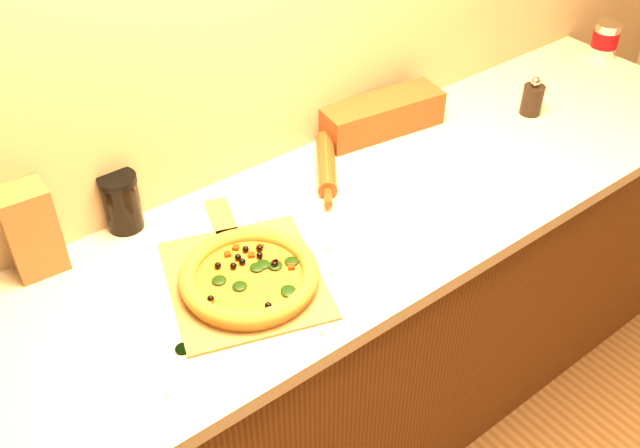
{
  "coord_description": "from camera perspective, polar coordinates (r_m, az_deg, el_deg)",
  "views": [
    {
      "loc": [
        -0.86,
        0.33,
        2.04
      ],
      "look_at": [
        -0.05,
        1.38,
        0.96
      ],
      "focal_mm": 40.0,
      "sensor_mm": 36.0,
      "label": 1
    }
  ],
  "objects": [
    {
      "name": "paper_bag",
      "position": [
        1.73,
        -22.11,
        -0.48
      ],
      "size": [
        0.12,
        0.1,
        0.22
      ],
      "primitive_type": "cube",
      "rotation": [
        0.0,
        0.0,
        -0.06
      ],
      "color": "brown",
      "rests_on": "countertop"
    },
    {
      "name": "bottle_cap",
      "position": [
        1.53,
        -10.95,
        -9.78
      ],
      "size": [
        0.04,
        0.04,
        0.01
      ],
      "primitive_type": "cylinder",
      "rotation": [
        0.0,
        0.0,
        0.41
      ],
      "color": "black",
      "rests_on": "countertop"
    },
    {
      "name": "dark_jar",
      "position": [
        1.81,
        -15.59,
        1.71
      ],
      "size": [
        0.09,
        0.09,
        0.15
      ],
      "color": "black",
      "rests_on": "countertop"
    },
    {
      "name": "pizza",
      "position": [
        1.62,
        -5.68,
        -4.18
      ],
      "size": [
        0.32,
        0.32,
        0.05
      ],
      "color": "gold",
      "rests_on": "pizza_peel"
    },
    {
      "name": "coffee_canister",
      "position": [
        2.77,
        21.84,
        13.52
      ],
      "size": [
        0.09,
        0.09,
        0.12
      ],
      "color": "silver",
      "rests_on": "countertop"
    },
    {
      "name": "bread_bag",
      "position": [
        2.15,
        4.94,
        8.67
      ],
      "size": [
        0.39,
        0.18,
        0.1
      ],
      "primitive_type": "cube",
      "rotation": [
        0.0,
        0.0,
        -0.14
      ],
      "color": "#612B12",
      "rests_on": "countertop"
    },
    {
      "name": "rolling_pin",
      "position": [
        1.98,
        0.5,
        4.88
      ],
      "size": [
        0.24,
        0.32,
        0.05
      ],
      "rotation": [
        0.0,
        0.0,
        0.94
      ],
      "color": "#58230F",
      "rests_on": "countertop"
    },
    {
      "name": "pepper_grinder",
      "position": [
        2.33,
        16.63,
        9.58
      ],
      "size": [
        0.07,
        0.07,
        0.12
      ],
      "color": "black",
      "rests_on": "countertop"
    },
    {
      "name": "countertop",
      "position": [
        1.81,
        0.23,
        -0.59
      ],
      "size": [
        2.84,
        0.68,
        0.04
      ],
      "primitive_type": "cube",
      "color": "beige",
      "rests_on": "cabinet"
    },
    {
      "name": "cabinet",
      "position": [
        2.13,
        0.2,
        -9.97
      ],
      "size": [
        2.8,
        0.65,
        0.86
      ],
      "primitive_type": "cube",
      "color": "#4B2610",
      "rests_on": "ground"
    },
    {
      "name": "pizza_peel",
      "position": [
        1.66,
        -6.14,
        -4.08
      ],
      "size": [
        0.44,
        0.55,
        0.01
      ],
      "rotation": [
        0.0,
        0.0,
        -0.33
      ],
      "color": "brown",
      "rests_on": "countertop"
    }
  ]
}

